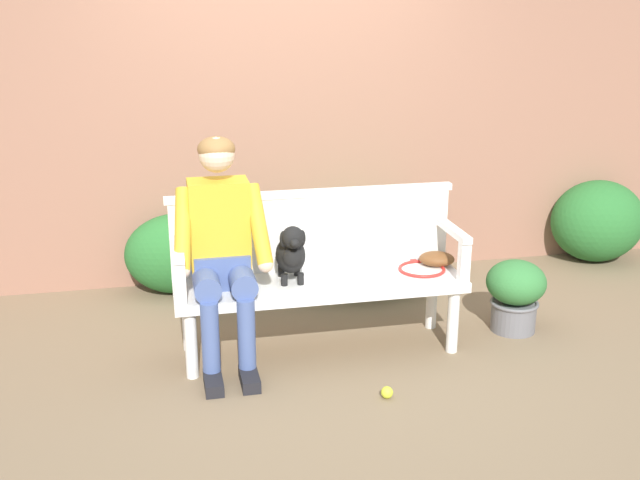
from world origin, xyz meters
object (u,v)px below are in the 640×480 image
(person_seated, at_px, (221,243))
(tennis_ball, at_px, (387,392))
(tennis_racket, at_px, (420,268))
(dog_on_bench, at_px, (291,253))
(garden_bench, at_px, (320,290))
(baseball_glove, at_px, (437,259))
(potted_plant, at_px, (515,292))

(person_seated, bearing_deg, tennis_ball, -38.38)
(person_seated, bearing_deg, tennis_racket, 3.25)
(dog_on_bench, xyz_separation_m, tennis_ball, (0.40, -0.65, -0.61))
(garden_bench, xyz_separation_m, dog_on_bench, (-0.17, 0.00, 0.24))
(dog_on_bench, xyz_separation_m, tennis_racket, (0.82, 0.05, -0.17))
(baseball_glove, xyz_separation_m, tennis_ball, (-0.54, -0.74, -0.47))
(person_seated, distance_m, tennis_ball, 1.24)
(dog_on_bench, relative_size, baseball_glove, 1.68)
(garden_bench, height_order, baseball_glove, baseball_glove)
(tennis_racket, bearing_deg, person_seated, -176.75)
(person_seated, bearing_deg, potted_plant, 1.21)
(baseball_glove, relative_size, potted_plant, 0.47)
(baseball_glove, bearing_deg, garden_bench, -156.14)
(person_seated, bearing_deg, garden_bench, 1.09)
(person_seated, distance_m, dog_on_bench, 0.41)
(garden_bench, relative_size, dog_on_bench, 4.64)
(garden_bench, xyz_separation_m, person_seated, (-0.58, -0.01, 0.33))
(potted_plant, bearing_deg, garden_bench, -178.74)
(tennis_racket, relative_size, potted_plant, 1.20)
(tennis_racket, xyz_separation_m, potted_plant, (0.64, -0.03, -0.20))
(tennis_racket, relative_size, tennis_ball, 8.53)
(tennis_ball, bearing_deg, garden_bench, 109.41)
(dog_on_bench, bearing_deg, person_seated, -177.85)
(tennis_racket, distance_m, potted_plant, 0.67)
(person_seated, height_order, dog_on_bench, person_seated)
(baseball_glove, bearing_deg, dog_on_bench, -157.66)
(dog_on_bench, xyz_separation_m, baseball_glove, (0.94, 0.09, -0.14))
(tennis_ball, bearing_deg, tennis_racket, 59.36)
(person_seated, distance_m, potted_plant, 1.92)
(garden_bench, xyz_separation_m, baseball_glove, (0.77, 0.09, 0.11))
(garden_bench, distance_m, potted_plant, 1.29)
(tennis_racket, bearing_deg, garden_bench, -174.83)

